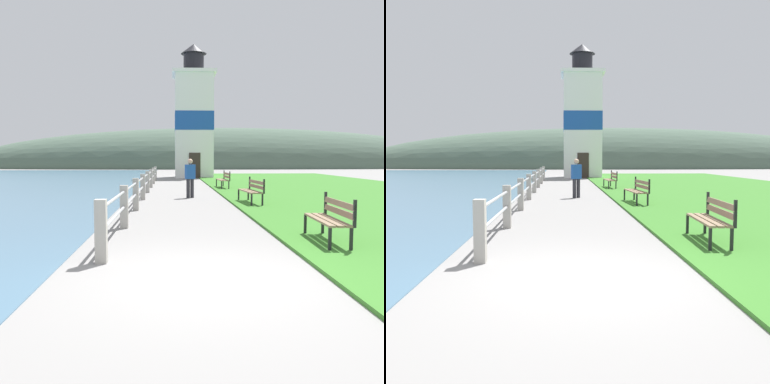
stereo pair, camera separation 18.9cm
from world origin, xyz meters
TOP-DOWN VIEW (x-y plane):
  - ground_plane at (0.00, 0.00)m, footprint 160.00×160.00m
  - grass_verge at (7.68, 14.27)m, footprint 12.00×42.80m
  - seawall_railing at (-1.58, 12.63)m, footprint 0.18×23.43m
  - park_bench_near at (2.59, 2.29)m, footprint 0.57×1.74m
  - park_bench_midway at (2.39, 9.21)m, footprint 0.61×1.96m
  - park_bench_far at (2.31, 16.67)m, footprint 0.54×1.95m
  - lighthouse at (1.36, 29.21)m, footprint 3.45×3.45m
  - person_strolling at (0.30, 11.70)m, footprint 0.44×0.33m
  - distant_hillside at (8.00, 58.53)m, footprint 80.00×16.00m

SIDE VIEW (x-z plane):
  - ground_plane at x=0.00m, z-range 0.00..0.00m
  - distant_hillside at x=8.00m, z-range -6.00..6.00m
  - grass_verge at x=7.68m, z-range 0.00..0.06m
  - park_bench_near at x=2.59m, z-range 0.07..1.01m
  - park_bench_midway at x=2.39m, z-range 0.07..1.01m
  - park_bench_far at x=2.31m, z-range 0.07..1.01m
  - seawall_railing at x=-1.58m, z-range 0.07..1.08m
  - person_strolling at x=0.30m, z-range 0.07..1.66m
  - lighthouse at x=1.36m, z-range -0.64..10.04m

